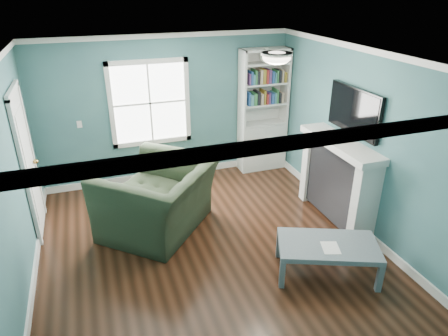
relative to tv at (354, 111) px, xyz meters
name	(u,v)px	position (x,y,z in m)	size (l,w,h in m)	color
floor	(210,251)	(-2.20, -0.20, -1.72)	(5.00, 5.00, 0.00)	black
room_walls	(208,144)	(-2.20, -0.20, -0.14)	(5.00, 5.00, 5.00)	#355E67
trim	(209,170)	(-2.20, -0.20, -0.49)	(4.50, 5.00, 2.60)	white
window	(150,103)	(-2.50, 2.29, -0.27)	(1.40, 0.06, 1.50)	white
bookshelf	(262,123)	(-0.43, 2.10, -0.80)	(0.90, 0.35, 2.31)	silver
fireplace	(337,181)	(-0.12, 0.00, -1.09)	(0.44, 1.58, 1.30)	black
tv	(354,111)	(0.00, 0.00, 0.00)	(0.06, 1.10, 0.65)	black
door	(28,162)	(-4.42, 1.20, -0.65)	(0.12, 0.98, 2.17)	silver
ceiling_fixture	(277,57)	(-1.30, -0.10, 0.82)	(0.38, 0.38, 0.15)	white
light_switch	(79,124)	(-3.70, 2.28, -0.52)	(0.08, 0.01, 0.12)	white
recliner	(158,188)	(-2.73, 0.60, -1.05)	(1.56, 1.01, 1.36)	#1F2E1C
coffee_table	(328,248)	(-0.95, -1.10, -1.34)	(1.37, 1.08, 0.44)	#545F65
paper_sheet	(331,248)	(-0.97, -1.18, -1.28)	(0.20, 0.26, 0.00)	white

